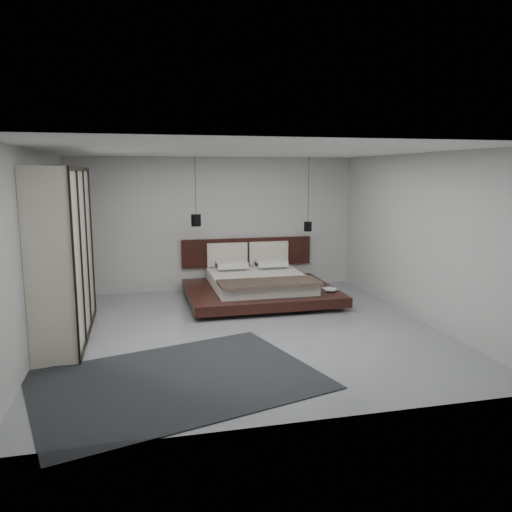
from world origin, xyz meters
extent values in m
plane|color=gray|center=(0.00, 0.00, 0.00)|extent=(6.00, 6.00, 0.00)
plane|color=white|center=(0.00, 0.00, 2.80)|extent=(6.00, 6.00, 0.00)
plane|color=#B5B5B3|center=(0.00, 3.00, 1.40)|extent=(6.00, 0.00, 6.00)
plane|color=#B5B5B3|center=(0.00, -3.00, 1.40)|extent=(6.00, 0.00, 6.00)
plane|color=#B5B5B3|center=(-3.00, 0.00, 1.40)|extent=(0.00, 6.00, 6.00)
plane|color=#B5B5B3|center=(3.00, 0.00, 1.40)|extent=(0.00, 6.00, 6.00)
cube|color=black|center=(-2.95, 2.45, 1.30)|extent=(0.05, 0.90, 2.60)
cube|color=black|center=(0.68, 1.75, 0.04)|extent=(2.22, 1.82, 0.08)
cube|color=black|center=(0.68, 1.75, 0.17)|extent=(2.83, 2.32, 0.18)
cube|color=white|center=(0.68, 1.88, 0.37)|extent=(1.82, 2.02, 0.22)
cube|color=black|center=(0.68, 1.09, 0.51)|extent=(1.84, 0.71, 0.05)
cube|color=silver|center=(0.26, 2.66, 0.54)|extent=(0.63, 0.40, 0.12)
cube|color=silver|center=(1.11, 2.66, 0.54)|extent=(0.63, 0.40, 0.12)
cube|color=silver|center=(0.26, 2.52, 0.60)|extent=(0.63, 0.40, 0.12)
cube|color=silver|center=(1.11, 2.52, 0.60)|extent=(0.63, 0.40, 0.12)
cube|color=black|center=(0.68, 2.96, 0.78)|extent=(2.83, 0.08, 0.60)
cube|color=beige|center=(0.23, 2.87, 0.75)|extent=(0.86, 0.10, 0.50)
cube|color=beige|center=(1.14, 2.87, 0.75)|extent=(0.86, 0.10, 0.50)
imported|color=#99724C|center=(1.84, 1.25, 0.28)|extent=(0.28, 0.33, 0.03)
imported|color=#99724C|center=(1.82, 1.21, 0.30)|extent=(0.30, 0.33, 0.02)
cylinder|color=black|center=(-0.48, 2.36, 2.23)|extent=(0.01, 0.01, 1.13)
cylinder|color=black|center=(-0.48, 2.36, 1.55)|extent=(0.19, 0.19, 0.24)
cylinder|color=#FFE0B2|center=(-0.48, 2.36, 1.45)|extent=(0.14, 0.14, 0.01)
cylinder|color=black|center=(1.84, 2.36, 2.13)|extent=(0.01, 0.01, 1.33)
cylinder|color=black|center=(1.84, 2.36, 1.37)|extent=(0.16, 0.16, 0.20)
cylinder|color=#FFE0B2|center=(1.84, 2.36, 1.29)|extent=(0.12, 0.12, 0.01)
cube|color=silver|center=(-2.70, 0.37, 1.28)|extent=(0.59, 2.56, 2.56)
cube|color=black|center=(-2.39, 0.37, 2.53)|extent=(0.03, 2.56, 0.06)
cube|color=black|center=(-2.39, 0.37, 0.03)|extent=(0.03, 2.56, 0.06)
cube|color=black|center=(-2.39, -0.91, 1.28)|extent=(0.03, 0.05, 2.56)
cube|color=black|center=(-2.39, -0.05, 1.28)|extent=(0.03, 0.05, 2.56)
cube|color=black|center=(-2.39, 0.80, 1.28)|extent=(0.03, 0.05, 2.56)
cube|color=black|center=(-2.39, 1.65, 1.28)|extent=(0.03, 0.05, 2.56)
cube|color=black|center=(-1.20, -1.70, 0.01)|extent=(3.81, 3.17, 0.01)
camera|label=1|loc=(-1.58, -7.44, 2.48)|focal=35.00mm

